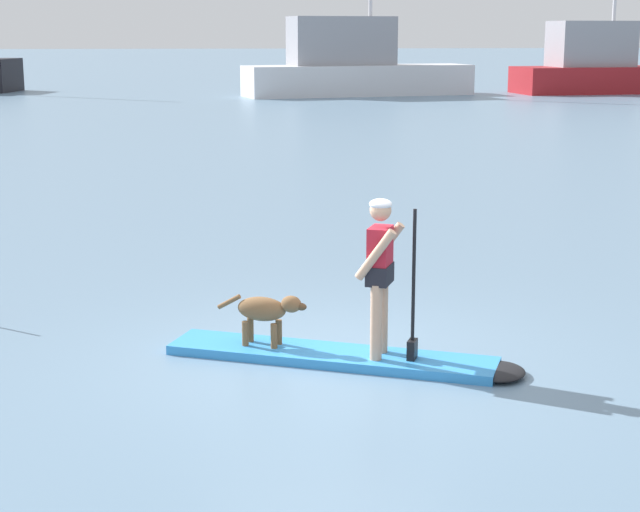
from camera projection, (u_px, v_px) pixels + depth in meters
ground_plane at (331, 360)px, 10.69m from camera, size 400.00×400.00×0.00m
paddleboard at (352, 358)px, 10.61m from camera, size 3.69×2.09×0.10m
person_paddler at (381, 267)px, 10.32m from camera, size 0.68×0.60×1.64m
dog at (266, 311)px, 10.79m from camera, size 0.94×0.47×0.56m
moored_boat_far_starboard at (353, 66)px, 54.60m from camera, size 12.62×5.35×9.95m
moored_boat_outer at (598, 67)px, 56.83m from camera, size 9.98×4.33×8.57m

